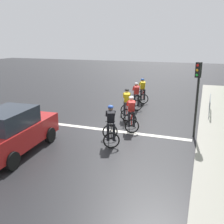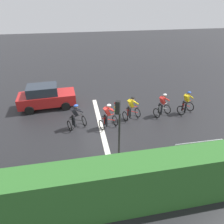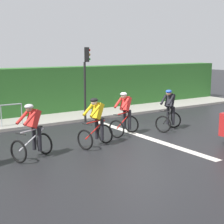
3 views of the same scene
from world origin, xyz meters
The scene contains 10 objects.
ground_plane centered at (0.00, 0.00, 0.00)m, with size 80.00×80.00×0.00m, color black.
sidewalk_kerb centered at (5.09, 2.00, 0.06)m, with size 2.80×25.12×0.12m, color #9E998E.
stone_wall_low centered at (5.99, 2.00, 0.22)m, with size 0.44×25.12×0.44m, color tan.
hedge_wall centered at (6.29, 2.00, 1.19)m, with size 1.10×25.12×2.37m, color #2D6628.
road_marking_stop_line centered at (0.00, 0.01, 0.00)m, with size 7.00×0.30×0.01m, color silver.
cyclist_second centered at (-0.18, 4.42, 0.80)m, with size 1.03×1.26×1.66m.
cyclist_mid centered at (-0.13, 2.17, 0.80)m, with size 0.98×1.24×1.66m.
cyclist_fourth centered at (0.61, 0.45, 0.80)m, with size 1.02×1.25×1.66m.
cyclist_trailing centered at (0.28, -1.54, 0.80)m, with size 1.05×1.26×1.66m.
traffic_light_near_crossing centered at (3.51, 0.46, 2.22)m, with size 0.27×0.29×3.34m.
Camera 3 is at (-9.69, 7.98, 3.18)m, focal length 54.78 mm.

